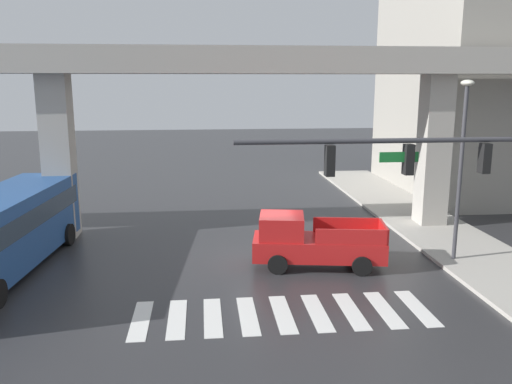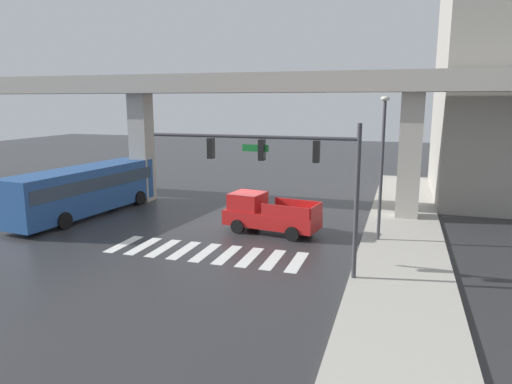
% 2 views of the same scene
% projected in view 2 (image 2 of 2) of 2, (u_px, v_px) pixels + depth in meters
% --- Properties ---
extents(ground_plane, '(120.00, 120.00, 0.00)m').
position_uv_depth(ground_plane, '(244.00, 224.00, 27.09)').
color(ground_plane, '#2D2D30').
extents(crosswalk_stripes, '(9.35, 2.80, 0.01)m').
position_uv_depth(crosswalk_stripes, '(205.00, 253.00, 21.92)').
color(crosswalk_stripes, silver).
rests_on(crosswalk_stripes, ground).
extents(elevated_overpass, '(57.85, 2.55, 8.72)m').
position_uv_depth(elevated_overpass, '(264.00, 92.00, 29.46)').
color(elevated_overpass, '#ADA89E').
rests_on(elevated_overpass, ground).
extents(sidewalk_east, '(4.00, 36.00, 0.15)m').
position_uv_depth(sidewalk_east, '(403.00, 226.00, 26.33)').
color(sidewalk_east, '#ADA89E').
rests_on(sidewalk_east, ground).
extents(pickup_truck, '(5.34, 2.68, 2.08)m').
position_uv_depth(pickup_truck, '(267.00, 214.00, 25.19)').
color(pickup_truck, red).
rests_on(pickup_truck, ground).
extents(city_bus, '(3.60, 10.99, 2.99)m').
position_uv_depth(city_bus, '(84.00, 188.00, 28.78)').
color(city_bus, '#234C8C').
rests_on(city_bus, ground).
extents(traffic_signal_mast, '(8.69, 0.32, 6.20)m').
position_uv_depth(traffic_signal_mast, '(290.00, 164.00, 18.39)').
color(traffic_signal_mast, '#38383D').
rests_on(traffic_signal_mast, ground).
extents(street_lamp_near_corner, '(0.44, 0.70, 7.24)m').
position_uv_depth(street_lamp_near_corner, '(382.00, 152.00, 22.68)').
color(street_lamp_near_corner, '#38383D').
rests_on(street_lamp_near_corner, ground).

